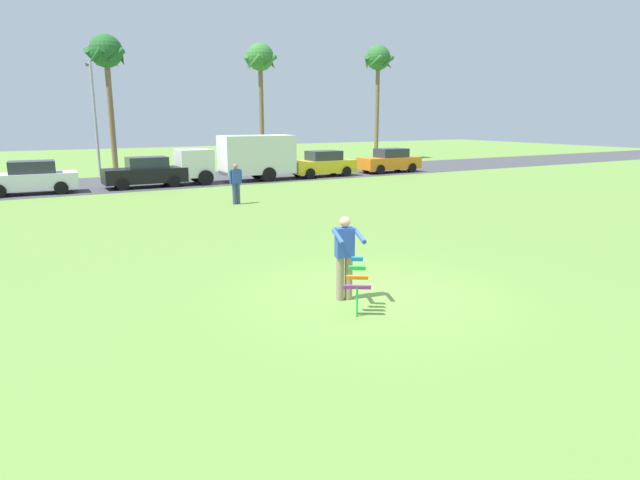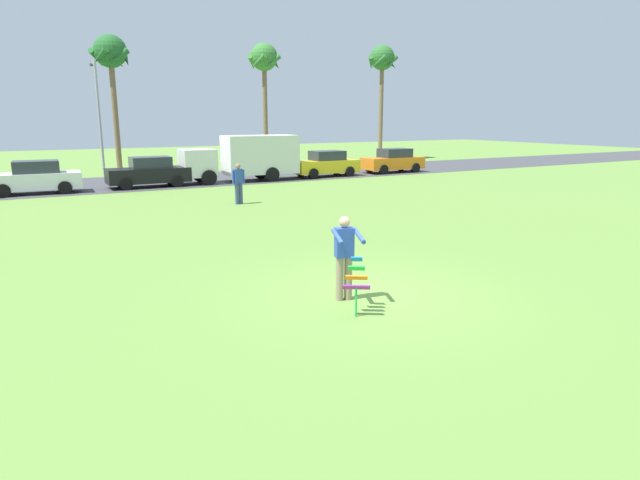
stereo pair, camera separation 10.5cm
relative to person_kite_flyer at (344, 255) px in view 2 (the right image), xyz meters
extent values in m
plane|color=olive|center=(0.70, 0.00, -0.95)|extent=(120.00, 120.00, 0.00)
cube|color=#424247|center=(0.70, 23.00, -0.95)|extent=(120.00, 8.00, 0.01)
cylinder|color=gray|center=(0.09, 0.00, -0.50)|extent=(0.16, 0.16, 0.90)
cylinder|color=gray|center=(-0.08, 0.04, -0.50)|extent=(0.16, 0.16, 0.90)
cube|color=#2D4CA5|center=(0.00, 0.02, 0.25)|extent=(0.40, 0.30, 0.60)
sphere|color=tan|center=(0.00, 0.02, 0.67)|extent=(0.22, 0.22, 0.22)
cylinder|color=#2D4CA5|center=(0.16, -0.27, 0.43)|extent=(0.22, 0.59, 0.24)
cylinder|color=#2D4CA5|center=(-0.27, -0.17, 0.43)|extent=(0.22, 0.59, 0.24)
cube|color=blue|center=(-0.04, -0.50, 0.03)|extent=(0.26, 0.24, 0.12)
cube|color=green|center=(-0.12, -0.64, -0.10)|extent=(0.35, 0.29, 0.12)
cube|color=orange|center=(-0.21, -0.78, -0.24)|extent=(0.43, 0.34, 0.12)
cube|color=purple|center=(-0.30, -0.92, -0.38)|extent=(0.51, 0.39, 0.12)
cylinder|color=green|center=(-0.30, -0.92, -0.66)|extent=(0.04, 0.04, 0.57)
cube|color=white|center=(-4.98, 20.60, -0.31)|extent=(4.26, 1.86, 0.76)
cube|color=#282D38|center=(-4.83, 20.59, 0.35)|extent=(2.07, 1.47, 0.60)
cylinder|color=black|center=(-6.32, 19.85, -0.63)|extent=(0.65, 0.24, 0.64)
cylinder|color=black|center=(-6.25, 21.46, -0.63)|extent=(0.65, 0.24, 0.64)
cylinder|color=black|center=(-3.71, 19.74, -0.63)|extent=(0.65, 0.24, 0.64)
cylinder|color=black|center=(-3.65, 21.36, -0.63)|extent=(0.65, 0.24, 0.64)
cube|color=black|center=(0.42, 20.60, -0.31)|extent=(4.21, 1.72, 0.76)
cube|color=#282D38|center=(0.57, 20.60, 0.35)|extent=(2.02, 1.40, 0.60)
cylinder|color=black|center=(-0.88, 19.79, -0.63)|extent=(0.64, 0.22, 0.64)
cylinder|color=black|center=(-0.89, 21.40, -0.63)|extent=(0.64, 0.22, 0.64)
cylinder|color=black|center=(1.72, 19.80, -0.63)|extent=(0.64, 0.22, 0.64)
cylinder|color=black|center=(1.72, 21.41, -0.63)|extent=(0.64, 0.22, 0.64)
cube|color=silver|center=(3.14, 20.71, 0.22)|extent=(1.87, 1.96, 1.50)
cube|color=silver|center=(6.83, 20.57, 0.57)|extent=(4.27, 2.15, 2.20)
cylinder|color=black|center=(3.45, 19.77, -0.53)|extent=(0.85, 0.31, 0.84)
cylinder|color=black|center=(3.52, 21.61, -0.53)|extent=(0.85, 0.31, 0.84)
cylinder|color=black|center=(7.16, 19.64, -0.53)|extent=(0.85, 0.31, 0.84)
cylinder|color=black|center=(7.22, 21.48, -0.53)|extent=(0.85, 0.31, 0.84)
cube|color=yellow|center=(11.23, 20.60, -0.31)|extent=(4.22, 1.75, 0.76)
cube|color=#282D38|center=(11.38, 20.60, 0.35)|extent=(2.03, 1.42, 0.60)
cylinder|color=black|center=(9.94, 19.78, -0.63)|extent=(0.64, 0.23, 0.64)
cylinder|color=black|center=(9.92, 21.39, -0.63)|extent=(0.64, 0.23, 0.64)
cylinder|color=black|center=(12.54, 19.81, -0.63)|extent=(0.64, 0.23, 0.64)
cylinder|color=black|center=(12.52, 21.42, -0.63)|extent=(0.64, 0.23, 0.64)
cube|color=orange|center=(16.45, 20.60, -0.31)|extent=(4.21, 1.73, 0.76)
cube|color=#282D38|center=(16.60, 20.60, 0.35)|extent=(2.03, 1.41, 0.60)
cylinder|color=black|center=(15.15, 19.80, -0.63)|extent=(0.64, 0.22, 0.64)
cylinder|color=black|center=(15.16, 21.42, -0.63)|extent=(0.64, 0.22, 0.64)
cylinder|color=black|center=(17.75, 19.78, -0.63)|extent=(0.64, 0.22, 0.64)
cylinder|color=black|center=(17.76, 21.40, -0.63)|extent=(0.64, 0.22, 0.64)
cylinder|color=brown|center=(0.39, 29.71, 2.86)|extent=(0.36, 0.36, 7.61)
sphere|color=#236028|center=(0.39, 29.71, 6.86)|extent=(2.10, 2.10, 2.10)
cone|color=#236028|center=(1.34, 29.71, 6.41)|extent=(0.44, 1.56, 1.28)
cone|color=#236028|center=(0.69, 30.61, 6.41)|extent=(1.62, 0.90, 1.28)
cone|color=#236028|center=(-0.38, 30.27, 6.41)|extent=(1.27, 1.52, 1.28)
cone|color=#236028|center=(-0.38, 29.15, 6.41)|extent=(1.27, 1.52, 1.28)
cone|color=#236028|center=(0.69, 28.81, 6.41)|extent=(1.62, 0.90, 1.28)
cylinder|color=brown|center=(11.90, 31.39, 3.05)|extent=(0.36, 0.36, 7.99)
sphere|color=#387A33|center=(11.90, 31.39, 7.24)|extent=(2.10, 2.10, 2.10)
cone|color=#387A33|center=(12.85, 31.39, 6.79)|extent=(0.44, 1.56, 1.28)
cone|color=#387A33|center=(12.19, 32.29, 6.79)|extent=(1.62, 0.90, 1.28)
cone|color=#387A33|center=(11.13, 31.95, 6.79)|extent=(1.27, 1.52, 1.28)
cone|color=#387A33|center=(11.13, 30.83, 6.79)|extent=(1.27, 1.52, 1.28)
cone|color=#387A33|center=(12.19, 30.49, 6.79)|extent=(1.62, 0.90, 1.28)
cylinder|color=brown|center=(22.68, 30.91, 3.27)|extent=(0.36, 0.36, 8.44)
sphere|color=#2D6B2D|center=(22.68, 30.91, 7.69)|extent=(2.10, 2.10, 2.10)
cone|color=#2D6B2D|center=(23.63, 30.91, 7.24)|extent=(0.44, 1.56, 1.28)
cone|color=#2D6B2D|center=(22.98, 31.81, 7.24)|extent=(1.62, 0.90, 1.28)
cone|color=#2D6B2D|center=(21.92, 31.47, 7.24)|extent=(1.27, 1.52, 1.28)
cone|color=#2D6B2D|center=(21.92, 30.35, 7.24)|extent=(1.27, 1.52, 1.28)
cone|color=#2D6B2D|center=(22.98, 30.00, 7.24)|extent=(1.62, 0.90, 1.28)
cylinder|color=#9E9EA3|center=(-0.87, 27.68, 2.55)|extent=(0.16, 0.16, 7.00)
cylinder|color=#9E9EA3|center=(-0.87, 28.38, 5.95)|extent=(0.10, 1.40, 0.10)
cube|color=#4C4C51|center=(-0.87, 29.03, 5.91)|extent=(0.24, 0.44, 0.16)
cylinder|color=#384772|center=(2.67, 12.84, -0.50)|extent=(0.16, 0.16, 0.90)
cylinder|color=#384772|center=(2.49, 12.83, -0.50)|extent=(0.16, 0.16, 0.90)
cube|color=#2D4CA5|center=(2.58, 12.83, 0.25)|extent=(0.37, 0.24, 0.60)
sphere|color=#9E7051|center=(2.58, 12.83, 0.67)|extent=(0.22, 0.22, 0.22)
cylinder|color=#2D4CA5|center=(2.82, 12.85, 0.21)|extent=(0.09, 0.09, 0.58)
cylinder|color=#2D4CA5|center=(2.34, 12.82, 0.21)|extent=(0.09, 0.09, 0.58)
camera|label=1|loc=(-5.59, -8.85, 2.69)|focal=30.24mm
camera|label=2|loc=(-5.49, -8.90, 2.69)|focal=30.24mm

